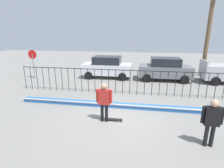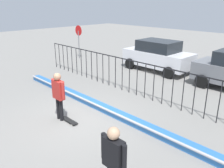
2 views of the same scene
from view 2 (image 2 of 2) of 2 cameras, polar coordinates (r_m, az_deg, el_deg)
name	(u,v)px [view 2 (image 2 of 2)]	position (r m, az deg, el deg)	size (l,w,h in m)	color
ground_plane	(77,119)	(8.88, -8.47, -8.41)	(60.00, 60.00, 0.00)	gray
bowl_coping_ledge	(101,107)	(9.48, -2.77, -5.55)	(11.00, 0.40, 0.27)	#2D6BB7
perimeter_fence	(137,74)	(10.67, 6.17, 2.33)	(14.04, 0.04, 1.61)	black
skateboarder	(58,92)	(8.53, -12.94, -2.00)	(0.72, 0.27, 1.79)	black
skateboard	(69,120)	(8.69, -10.36, -8.76)	(0.80, 0.20, 0.07)	black
camera_operator	(113,157)	(5.08, 0.37, -17.47)	(0.71, 0.27, 1.76)	black
parked_car_white	(158,55)	(15.01, 11.12, 6.90)	(4.30, 2.12, 1.90)	silver
stop_sign	(79,37)	(18.13, -8.13, 11.22)	(0.76, 0.07, 2.50)	slate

